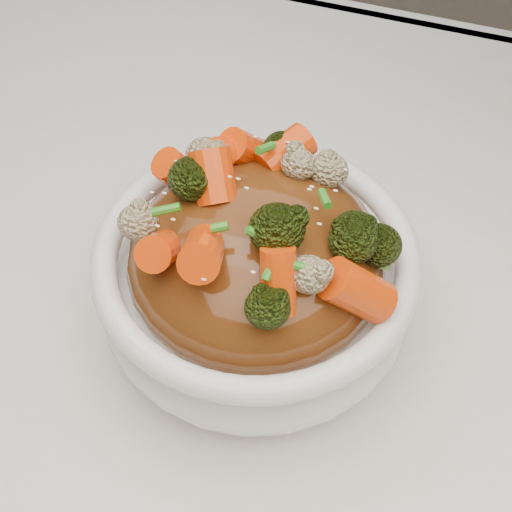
% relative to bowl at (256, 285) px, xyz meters
% --- Properties ---
extents(tablecloth, '(1.20, 0.80, 0.04)m').
position_rel_bowl_xyz_m(tablecloth, '(0.01, -0.02, -0.06)').
color(tablecloth, silver).
rests_on(tablecloth, dining_table).
extents(bowl, '(0.25, 0.25, 0.08)m').
position_rel_bowl_xyz_m(bowl, '(0.00, 0.00, 0.00)').
color(bowl, white).
rests_on(bowl, tablecloth).
extents(sauce_base, '(0.20, 0.20, 0.08)m').
position_rel_bowl_xyz_m(sauce_base, '(-0.00, 0.00, 0.03)').
color(sauce_base, '#552A0E').
rests_on(sauce_base, bowl).
extents(carrots, '(0.20, 0.20, 0.04)m').
position_rel_bowl_xyz_m(carrots, '(-0.00, 0.00, 0.08)').
color(carrots, '#F04407').
rests_on(carrots, sauce_base).
extents(broccoli, '(0.20, 0.20, 0.04)m').
position_rel_bowl_xyz_m(broccoli, '(-0.00, 0.00, 0.08)').
color(broccoli, black).
rests_on(broccoli, sauce_base).
extents(cauliflower, '(0.20, 0.20, 0.03)m').
position_rel_bowl_xyz_m(cauliflower, '(-0.00, 0.00, 0.08)').
color(cauliflower, '#C4B486').
rests_on(cauliflower, sauce_base).
extents(scallions, '(0.15, 0.15, 0.02)m').
position_rel_bowl_xyz_m(scallions, '(-0.00, 0.00, 0.08)').
color(scallions, '#2E811D').
rests_on(scallions, sauce_base).
extents(sesame_seeds, '(0.18, 0.18, 0.01)m').
position_rel_bowl_xyz_m(sesame_seeds, '(-0.00, 0.00, 0.08)').
color(sesame_seeds, beige).
rests_on(sesame_seeds, sauce_base).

